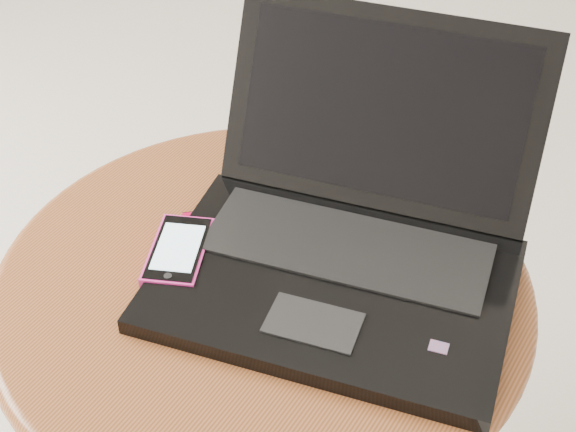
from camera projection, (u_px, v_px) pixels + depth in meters
The scene contains 4 objects.
table at pixel (264, 337), 1.04m from camera, with size 0.63×0.63×0.50m.
laptop at pixel (348, 232), 0.96m from camera, with size 0.46×0.46×0.24m.
phone_black at pixel (211, 244), 1.01m from camera, with size 0.12×0.13×0.01m.
phone_pink at pixel (178, 251), 0.98m from camera, with size 0.10×0.13×0.01m.
Camera 1 is at (0.39, -0.58, 1.17)m, focal length 52.66 mm.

